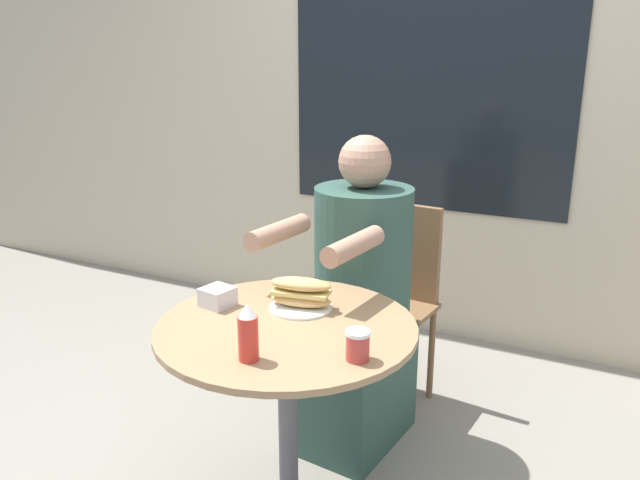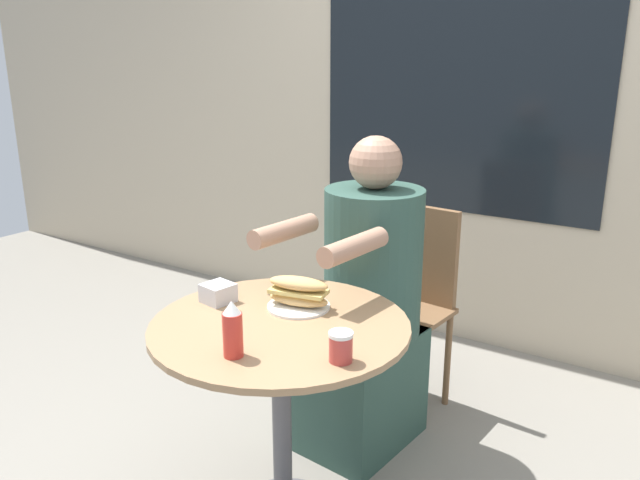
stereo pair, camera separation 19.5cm
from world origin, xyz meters
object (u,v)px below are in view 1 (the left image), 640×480
seated_diner (357,315)px  condiment_bottle (248,333)px  sandwich_on_plate (301,295)px  drink_cup (358,345)px  diner_chair (392,286)px  cafe_table (287,381)px

seated_diner → condiment_bottle: (0.05, -0.82, 0.28)m
sandwich_on_plate → drink_cup: bearing=-38.4°
diner_chair → condiment_bottle: bearing=97.7°
cafe_table → drink_cup: drink_cup is taller
cafe_table → condiment_bottle: condiment_bottle is taller
drink_cup → condiment_bottle: bearing=-152.8°
cafe_table → sandwich_on_plate: size_ratio=3.75×
seated_diner → condiment_bottle: bearing=99.4°
condiment_bottle → sandwich_on_plate: bearing=97.0°
cafe_table → sandwich_on_plate: (-0.02, 0.12, 0.23)m
seated_diner → condiment_bottle: 0.87m
cafe_table → sandwich_on_plate: bearing=98.8°
cafe_table → condiment_bottle: size_ratio=4.98×
drink_cup → condiment_bottle: (-0.25, -0.13, 0.03)m
cafe_table → sandwich_on_plate: sandwich_on_plate is taller
drink_cup → seated_diner: bearing=113.6°
cafe_table → diner_chair: diner_chair is taller
drink_cup → diner_chair: bearing=105.6°
seated_diner → diner_chair: bearing=-86.4°
cafe_table → seated_diner: size_ratio=0.64×
sandwich_on_plate → condiment_bottle: bearing=-83.0°
cafe_table → seated_diner: seated_diner is taller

